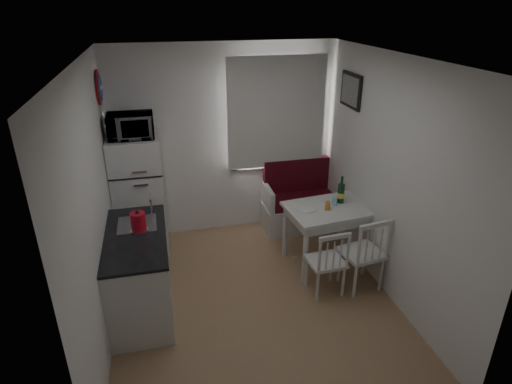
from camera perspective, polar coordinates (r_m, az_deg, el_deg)
floor at (r=4.94m, az=-0.26°, el=-14.11°), size 3.00×3.50×0.02m
ceiling at (r=3.89m, az=-0.34°, el=17.37°), size 3.00×3.50×0.02m
wall_back at (r=5.86m, az=-4.18°, el=6.70°), size 3.00×0.02×2.60m
wall_front at (r=2.82m, az=8.01°, el=-14.89°), size 3.00×0.02×2.60m
wall_left at (r=4.21m, az=-20.61°, el=-2.23°), size 0.02×3.50×2.60m
wall_right at (r=4.79m, az=17.47°, el=1.45°), size 0.02×3.50×2.60m
window at (r=5.89m, az=2.61°, el=10.12°), size 1.22×0.06×1.47m
curtain at (r=5.81m, az=2.81°, el=10.43°), size 1.35×0.02×1.50m
kitchen_counter at (r=4.73m, az=-15.26°, el=-10.25°), size 0.62×1.32×1.16m
wall_sign at (r=5.33m, az=-20.11°, el=12.97°), size 0.03×0.40×0.40m
picture_frame at (r=5.50m, az=12.52°, el=13.09°), size 0.04×0.52×0.42m
bench at (r=6.30m, az=7.23°, el=-1.66°), size 1.39×0.53×0.99m
dining_table at (r=5.30m, az=9.73°, el=-2.87°), size 1.09×0.82×0.77m
chair_left at (r=4.78m, az=9.78°, el=-8.51°), size 0.41×0.39×0.44m
chair_right at (r=4.90m, az=14.54°, el=-7.19°), size 0.49×0.48×0.50m
fridge at (r=5.66m, az=-15.28°, el=-0.44°), size 0.62×0.62×1.56m
microwave at (r=5.31m, az=-16.39°, el=8.45°), size 0.53×0.36×0.29m
kettle at (r=4.48m, az=-15.41°, el=-3.86°), size 0.18×0.18×0.24m
wine_bottle at (r=5.34m, az=11.30°, el=0.30°), size 0.09×0.09×0.35m
drinking_glass_orange at (r=5.18m, az=9.53°, el=-1.82°), size 0.06×0.06×0.10m
drinking_glass_blue at (r=5.31m, az=10.43°, el=-1.22°), size 0.06×0.06×0.10m
plate at (r=5.17m, az=6.65°, el=-2.20°), size 0.24×0.24×0.02m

